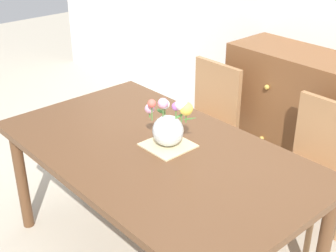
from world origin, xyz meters
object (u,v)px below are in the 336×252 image
Objects in this scene: chair_left at (206,116)px; chair_right at (314,164)px; dresser at (318,128)px; dining_table at (156,162)px; flower_vase at (169,125)px.

chair_left and chair_right have the same top height.
dresser reaches higher than chair_right.
dresser is at bearing 82.01° from dining_table.
dresser is (0.64, 0.47, -0.02)m from chair_left.
chair_right is at bearing -180.00° from chair_left.
chair_left is 3.21× the size of flower_vase.
dining_table is 1.35m from dresser.
dining_table is 0.98m from chair_right.
dining_table is at bearing 117.74° from chair_left.
chair_left is at bearing 121.04° from flower_vase.
chair_left reaches higher than dining_table.
flower_vase is at bearing -97.56° from dresser.
chair_right is (0.45, 0.86, -0.15)m from dining_table.
chair_left is 0.64× the size of dresser.
flower_vase reaches higher than dining_table.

